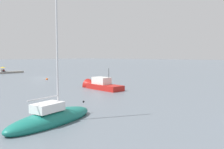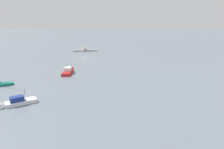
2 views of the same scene
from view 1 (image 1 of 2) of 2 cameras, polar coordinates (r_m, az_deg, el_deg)
name	(u,v)px [view 1 (image 1 of 2)]	position (r m, az deg, el deg)	size (l,w,h in m)	color
ground_plane	(39,78)	(53.37, -16.93, -0.70)	(500.00, 500.00, 0.00)	slate
seawall_pier	(3,73)	(68.43, -24.50, 0.41)	(10.47, 1.95, 0.50)	gray
person_seated_maroon_left	(4,71)	(68.46, -24.31, 0.84)	(0.45, 0.64, 0.73)	#1E2333
person_seated_grey_right	(2,71)	(68.08, -24.68, 0.81)	(0.45, 0.64, 0.73)	#1E2333
umbrella_open_yellow	(3,67)	(68.37, -24.58, 1.56)	(1.44, 1.44, 1.31)	black
sailboat_teal_mid	(52,118)	(17.26, -14.14, -10.04)	(7.65, 3.20, 9.96)	#197266
motorboat_red_mid	(100,86)	(33.82, -2.97, -2.74)	(2.76, 6.87, 3.75)	red
mooring_buoy_near	(47,79)	(48.26, -15.23, -1.10)	(0.46, 0.46, 0.46)	#EA5914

